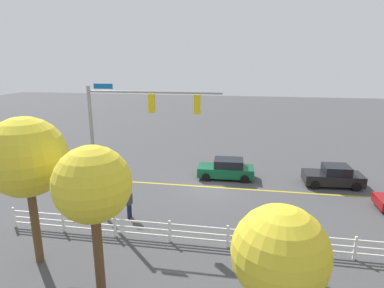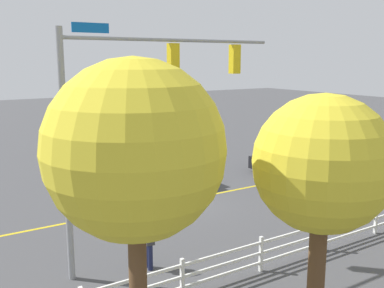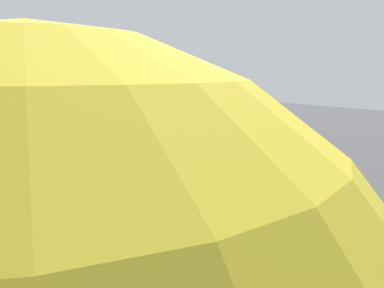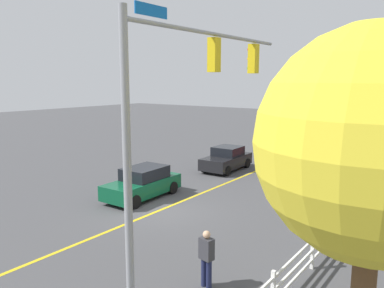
{
  "view_description": "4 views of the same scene",
  "coord_description": "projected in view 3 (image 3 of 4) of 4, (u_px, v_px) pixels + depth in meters",
  "views": [
    {
      "loc": [
        -2.19,
        21.37,
        8.87
      ],
      "look_at": [
        1.24,
        1.29,
        3.48
      ],
      "focal_mm": 30.0,
      "sensor_mm": 36.0,
      "label": 1
    },
    {
      "loc": [
        10.2,
        17.28,
        6.59
      ],
      "look_at": [
        0.25,
        1.73,
        3.05
      ],
      "focal_mm": 41.79,
      "sensor_mm": 36.0,
      "label": 2
    },
    {
      "loc": [
        -17.06,
        13.43,
        7.05
      ],
      "look_at": [
        1.56,
        0.8,
        3.42
      ],
      "focal_mm": 42.81,
      "sensor_mm": 36.0,
      "label": 3
    },
    {
      "loc": [
        12.52,
        11.05,
        5.82
      ],
      "look_at": [
        0.0,
        1.76,
        3.22
      ],
      "focal_mm": 35.63,
      "sensor_mm": 36.0,
      "label": 4
    }
  ],
  "objects": [
    {
      "name": "ground_plane",
      "position": [
        223.0,
        215.0,
        22.5
      ],
      "size": [
        120.0,
        120.0,
        0.0
      ],
      "primitive_type": "plane",
      "color": "#444447"
    },
    {
      "name": "pedestrian",
      "position": [
        86.0,
        195.0,
        22.8
      ],
      "size": [
        0.33,
        0.44,
        1.69
      ],
      "rotation": [
        0.0,
        0.0,
        2.97
      ],
      "color": "#191E3F",
      "rests_on": "ground_plane"
    },
    {
      "name": "white_rail_fence",
      "position": [
        108.0,
        259.0,
        15.84
      ],
      "size": [
        26.1,
        0.1,
        1.15
      ],
      "color": "white",
      "rests_on": "ground_plane"
    },
    {
      "name": "signal_assembly",
      "position": [
        96.0,
        106.0,
        22.49
      ],
      "size": [
        7.53,
        0.38,
        7.59
      ],
      "color": "gray",
      "rests_on": "ground_plane"
    },
    {
      "name": "car_0",
      "position": [
        265.0,
        198.0,
        22.75
      ],
      "size": [
        4.28,
        2.0,
        1.55
      ],
      "rotation": [
        0.0,
        0.0,
        6.32
      ],
      "color": "#0C4C2D",
      "rests_on": "ground_plane"
    },
    {
      "name": "lane_center_stripe",
      "position": [
        282.0,
        240.0,
        19.24
      ],
      "size": [
        28.0,
        0.16,
        0.01
      ],
      "primitive_type": "cube",
      "color": "gold",
      "rests_on": "ground_plane"
    }
  ]
}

